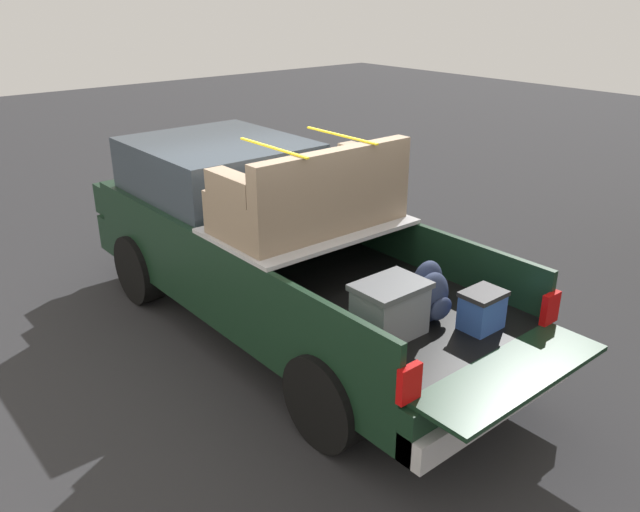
# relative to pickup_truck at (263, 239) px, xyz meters

# --- Properties ---
(ground_plane) EXTENTS (40.00, 40.00, 0.00)m
(ground_plane) POSITION_rel_pickup_truck_xyz_m (-0.38, -0.00, -0.99)
(ground_plane) COLOR #262628
(pickup_truck) EXTENTS (6.05, 2.06, 2.23)m
(pickup_truck) POSITION_rel_pickup_truck_xyz_m (0.00, 0.00, 0.00)
(pickup_truck) COLOR black
(pickup_truck) RESTS_ON ground_plane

